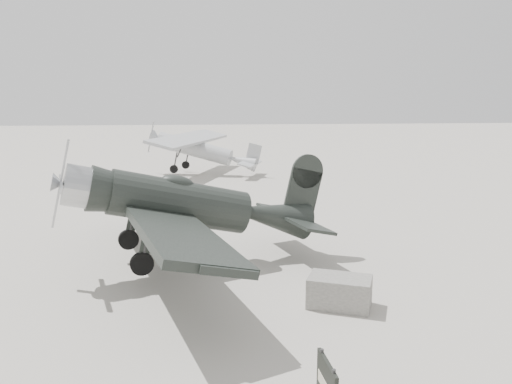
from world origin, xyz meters
TOP-DOWN VIEW (x-y plane):
  - ground at (0.00, 0.00)m, footprint 160.00×160.00m
  - lowwing_monoplane at (-1.95, -2.38)m, footprint 7.94×10.93m
  - highwing_monoplane at (-1.72, 15.90)m, footprint 7.54×10.43m
  - equipment_block at (1.56, -5.64)m, footprint 1.71×1.43m

SIDE VIEW (x-z plane):
  - ground at x=0.00m, z-range 0.00..0.00m
  - equipment_block at x=1.56m, z-range 0.00..0.73m
  - lowwing_monoplane at x=-1.95m, z-range 0.10..3.63m
  - highwing_monoplane at x=-1.72m, z-range 0.38..3.36m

